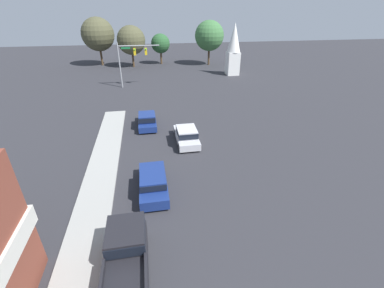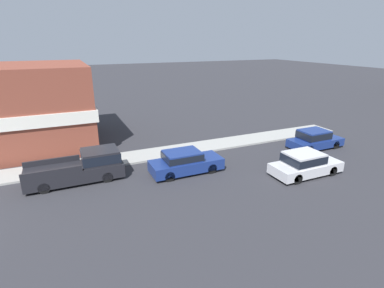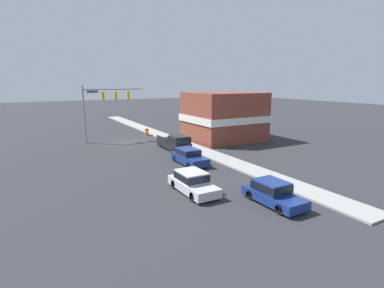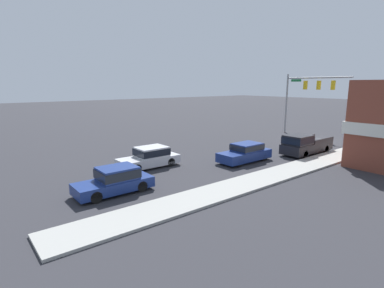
{
  "view_description": "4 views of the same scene",
  "coord_description": "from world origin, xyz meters",
  "views": [
    {
      "loc": [
        -1.7,
        -1.22,
        11.42
      ],
      "look_at": [
        1.35,
        15.57,
        2.39
      ],
      "focal_mm": 24.0,
      "sensor_mm": 36.0,
      "label": 1
    },
    {
      "loc": [
        15.0,
        6.54,
        8.32
      ],
      "look_at": [
        -1.49,
        13.9,
        2.04
      ],
      "focal_mm": 28.0,
      "sensor_mm": 36.0,
      "label": 2
    },
    {
      "loc": [
        11.9,
        38.64,
        7.94
      ],
      "look_at": [
        0.5,
        18.22,
        3.08
      ],
      "focal_mm": 28.0,
      "sensor_mm": 36.0,
      "label": 3
    },
    {
      "loc": [
        -17.67,
        31.81,
        6.24
      ],
      "look_at": [
        -0.65,
        18.2,
        1.88
      ],
      "focal_mm": 28.0,
      "sensor_mm": 36.0,
      "label": 4
    }
  ],
  "objects": [
    {
      "name": "pickup_truck_parked",
      "position": [
        -3.31,
        7.38,
        0.91
      ],
      "size": [
        1.98,
        5.73,
        1.86
      ],
      "color": "black",
      "rests_on": "ground"
    },
    {
      "name": "construction_barrel",
      "position": [
        -3.9,
        -3.71,
        0.53
      ],
      "size": [
        0.57,
        0.57,
        1.04
      ],
      "color": "orange",
      "rests_on": "ground"
    },
    {
      "name": "car_lead",
      "position": [
        -1.78,
        13.5,
        0.79
      ],
      "size": [
        1.86,
        4.77,
        1.51
      ],
      "color": "black",
      "rests_on": "ground"
    },
    {
      "name": "car_oncoming",
      "position": [
        1.7,
        20.45,
        0.8
      ],
      "size": [
        1.93,
        4.69,
        1.54
      ],
      "rotation": [
        0.0,
        0.0,
        3.14
      ],
      "color": "black",
      "rests_on": "ground"
    },
    {
      "name": "corner_brick_building",
      "position": [
        -12.11,
        4.71,
        3.24
      ],
      "size": [
        9.73,
        8.56,
        6.54
      ],
      "color": "brown",
      "rests_on": "ground"
    },
    {
      "name": "car_second_ahead",
      "position": [
        -1.89,
        24.9,
        0.79
      ],
      "size": [
        1.86,
        4.46,
        1.53
      ],
      "color": "black",
      "rests_on": "ground"
    },
    {
      "name": "sidewalk_curb",
      "position": [
        -5.7,
        0.0,
        0.07
      ],
      "size": [
        2.4,
        60.0,
        0.14
      ],
      "color": "#9E9E99",
      "rests_on": "ground"
    },
    {
      "name": "ground_plane",
      "position": [
        0.0,
        0.0,
        0.0
      ],
      "size": [
        200.0,
        200.0,
        0.0
      ],
      "primitive_type": "plane",
      "color": "#2D2D33"
    },
    {
      "name": "near_signal_assembly",
      "position": [
        2.48,
        -2.17,
        5.56
      ],
      "size": [
        8.16,
        0.49,
        7.5
      ],
      "color": "gray",
      "rests_on": "ground"
    }
  ]
}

